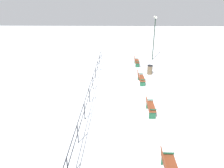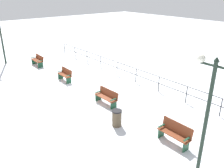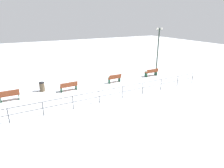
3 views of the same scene
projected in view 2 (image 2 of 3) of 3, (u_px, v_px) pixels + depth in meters
name	position (u px, v px, depth m)	size (l,w,h in m)	color
ground_plane	(82.00, 92.00, 15.15)	(80.00, 80.00, 0.00)	white
bench_nearest	(38.00, 60.00, 20.09)	(0.59, 1.58, 0.88)	brown
bench_second	(65.00, 75.00, 16.71)	(0.48, 1.39, 0.90)	brown
bench_third	(107.00, 97.00, 13.37)	(0.56, 1.59, 0.86)	brown
bench_fourth	(175.00, 133.00, 9.94)	(0.49, 1.49, 0.95)	brown
lamppost_near	(0.00, 28.00, 19.65)	(0.23, 0.88, 5.14)	#1E2D23
lamppost_middle	(207.00, 114.00, 6.19)	(0.22, 1.03, 4.68)	#1E2D23
waterfront_railing	(126.00, 69.00, 17.13)	(0.05, 18.57, 1.03)	#26282D
trash_bin	(117.00, 118.00, 11.24)	(0.48, 0.48, 0.84)	brown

